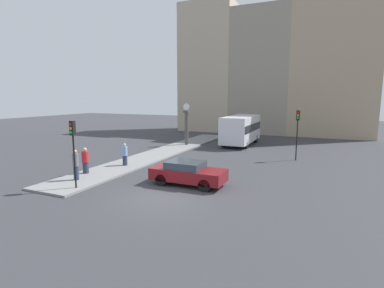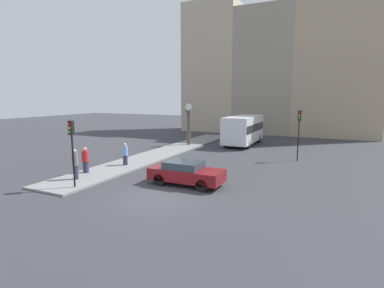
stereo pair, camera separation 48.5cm
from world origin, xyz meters
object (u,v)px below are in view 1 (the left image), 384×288
at_px(traffic_light_far, 298,125).
at_px(pedestrian_grey_jacket, 76,165).
at_px(pedestrian_blue_stripe, 125,154).
at_px(sedan_car, 188,173).
at_px(pedestrian_red_top, 85,161).
at_px(street_clock, 187,125).
at_px(bus_distant, 241,129).
at_px(traffic_light_near, 73,140).

height_order(traffic_light_far, pedestrian_grey_jacket, traffic_light_far).
bearing_deg(pedestrian_blue_stripe, sedan_car, -20.26).
xyz_separation_m(traffic_light_far, pedestrian_grey_jacket, (-11.23, -11.63, -1.77)).
distance_m(pedestrian_blue_stripe, pedestrian_red_top, 3.01).
relative_size(street_clock, pedestrian_blue_stripe, 2.67).
relative_size(bus_distant, traffic_light_near, 1.96).
height_order(pedestrian_grey_jacket, pedestrian_red_top, pedestrian_grey_jacket).
bearing_deg(bus_distant, pedestrian_grey_jacket, -106.45).
height_order(bus_distant, traffic_light_far, traffic_light_far).
relative_size(bus_distant, pedestrian_grey_jacket, 3.92).
bearing_deg(bus_distant, traffic_light_near, -102.12).
bearing_deg(traffic_light_far, pedestrian_blue_stripe, -146.16).
relative_size(traffic_light_near, pedestrian_grey_jacket, 1.99).
distance_m(traffic_light_far, street_clock, 11.33).
xyz_separation_m(street_clock, pedestrian_red_top, (-0.95, -13.20, -1.19)).
xyz_separation_m(sedan_car, pedestrian_red_top, (-6.87, -0.67, 0.22)).
relative_size(pedestrian_grey_jacket, pedestrian_blue_stripe, 1.14).
bearing_deg(pedestrian_grey_jacket, sedan_car, 18.59).
bearing_deg(pedestrian_red_top, bus_distant, 70.20).
bearing_deg(traffic_light_far, bus_distant, 135.46).
height_order(pedestrian_blue_stripe, pedestrian_red_top, pedestrian_red_top).
xyz_separation_m(traffic_light_far, pedestrian_blue_stripe, (-10.94, -7.33, -1.90)).
distance_m(bus_distant, street_clock, 5.71).
bearing_deg(sedan_car, traffic_light_near, -147.03).
bearing_deg(pedestrian_red_top, traffic_light_near, -55.86).
bearing_deg(bus_distant, pedestrian_blue_stripe, -110.24).
bearing_deg(traffic_light_far, traffic_light_near, -128.13).
xyz_separation_m(traffic_light_near, pedestrian_red_top, (-1.78, 2.63, -1.78)).
distance_m(street_clock, pedestrian_grey_jacket, 14.67).
xyz_separation_m(pedestrian_grey_jacket, pedestrian_red_top, (-0.62, 1.43, -0.10)).
distance_m(traffic_light_near, pedestrian_blue_stripe, 5.85).
distance_m(pedestrian_grey_jacket, pedestrian_blue_stripe, 4.31).
height_order(sedan_car, pedestrian_grey_jacket, pedestrian_grey_jacket).
height_order(traffic_light_near, pedestrian_blue_stripe, traffic_light_near).
xyz_separation_m(pedestrian_blue_stripe, pedestrian_red_top, (-0.92, -2.87, 0.03)).
height_order(street_clock, pedestrian_grey_jacket, street_clock).
xyz_separation_m(bus_distant, pedestrian_blue_stripe, (-4.90, -13.28, -0.79)).
relative_size(sedan_car, traffic_light_far, 1.07).
distance_m(sedan_car, pedestrian_red_top, 6.91).
xyz_separation_m(traffic_light_near, pedestrian_grey_jacket, (-1.16, 1.20, -1.68)).
bearing_deg(traffic_light_near, sedan_car, 32.97).
relative_size(sedan_car, bus_distant, 0.60).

